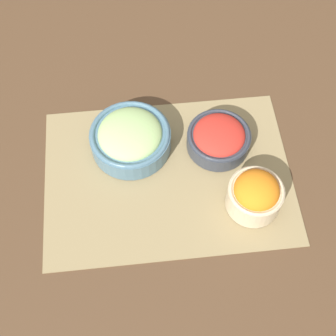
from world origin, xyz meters
TOP-DOWN VIEW (x-y plane):
  - ground_plane at (0.00, 0.00)m, footprint 3.00×3.00m
  - placemat at (0.00, 0.00)m, footprint 0.53×0.38m
  - cucumber_bowl at (0.07, -0.08)m, footprint 0.18×0.18m
  - tomato_bowl at (-0.12, -0.06)m, footprint 0.14×0.14m
  - carrot_bowl at (-0.17, 0.09)m, footprint 0.11×0.11m

SIDE VIEW (x-z plane):
  - ground_plane at x=0.00m, z-range 0.00..0.00m
  - placemat at x=0.00m, z-range 0.00..0.00m
  - tomato_bowl at x=-0.12m, z-range 0.00..0.06m
  - cucumber_bowl at x=0.07m, z-range 0.00..0.07m
  - carrot_bowl at x=-0.17m, z-range 0.00..0.09m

